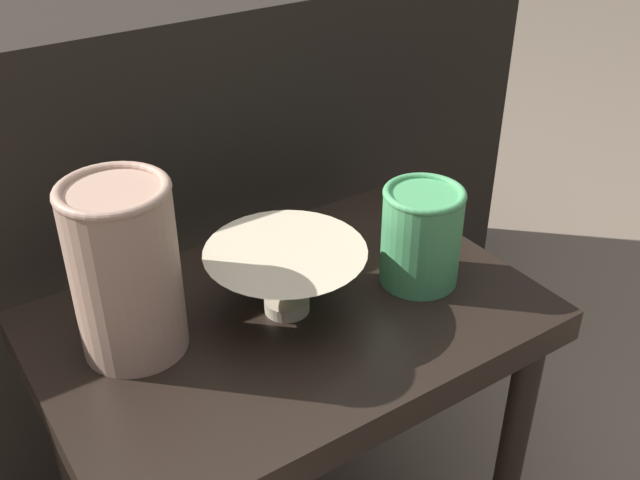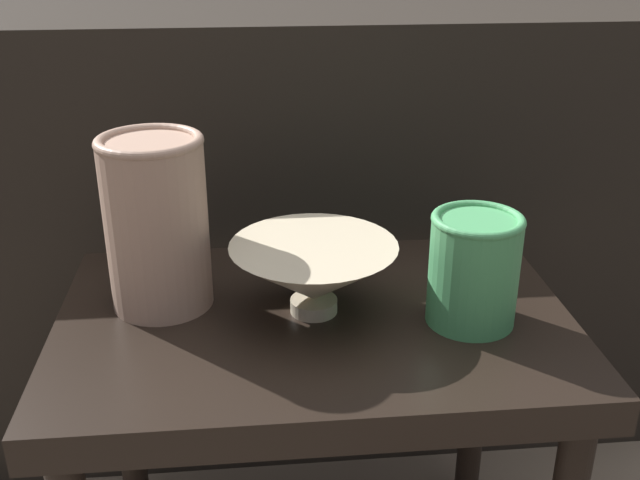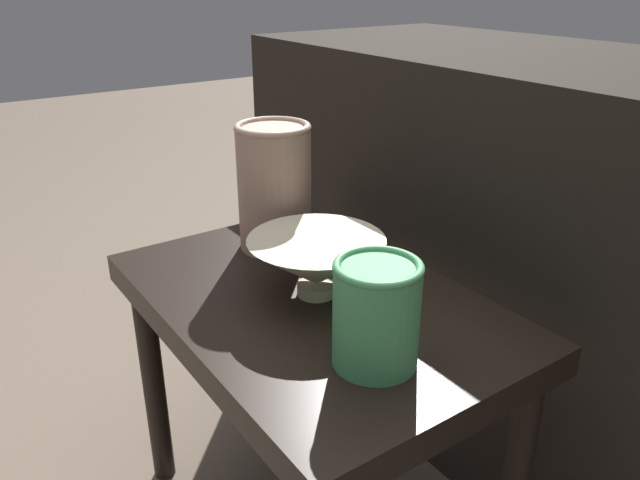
# 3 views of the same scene
# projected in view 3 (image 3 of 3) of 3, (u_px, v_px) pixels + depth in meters

# --- Properties ---
(table) EXTENTS (0.56, 0.38, 0.43)m
(table) POSITION_uv_depth(u_px,v_px,m) (312.00, 334.00, 0.86)
(table) COLOR black
(table) RESTS_ON ground_plane
(couch_backdrop) EXTENTS (1.20, 0.50, 0.70)m
(couch_backdrop) POSITION_uv_depth(u_px,v_px,m) (541.00, 255.00, 1.13)
(couch_backdrop) COLOR black
(couch_backdrop) RESTS_ON ground_plane
(bowl) EXTENTS (0.18, 0.18, 0.08)m
(bowl) POSITION_uv_depth(u_px,v_px,m) (318.00, 263.00, 0.82)
(bowl) COLOR #C1B293
(bowl) RESTS_ON table
(vase_textured_left) EXTENTS (0.11, 0.11, 0.20)m
(vase_textured_left) POSITION_uv_depth(u_px,v_px,m) (274.00, 185.00, 0.95)
(vase_textured_left) COLOR tan
(vase_textured_left) RESTS_ON table
(vase_colorful_right) EXTENTS (0.10, 0.10, 0.12)m
(vase_colorful_right) POSITION_uv_depth(u_px,v_px,m) (376.00, 312.00, 0.67)
(vase_colorful_right) COLOR #47995B
(vase_colorful_right) RESTS_ON table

